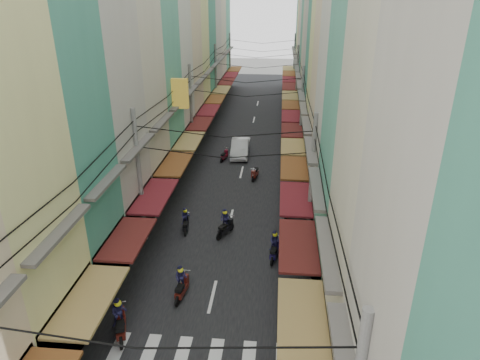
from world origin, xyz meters
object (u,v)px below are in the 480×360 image
Objects in this scene: white_car at (240,155)px; market_umbrella at (342,260)px; bicycle at (369,321)px; traffic_sign at (329,259)px.

white_car is 20.84m from market_umbrella.
market_umbrella is at bearing 58.58° from bicycle.
traffic_sign is (6.09, -19.59, 2.29)m from white_car.
market_umbrella reaches higher than bicycle.
market_umbrella is 0.84× the size of traffic_sign.
white_car is 22.53m from bicycle.
bicycle is 3.33m from traffic_sign.
traffic_sign is (-0.60, 0.00, -0.00)m from market_umbrella.
market_umbrella is (-1.32, 1.46, 2.29)m from bicycle.
white_car is at bearing 107.28° from traffic_sign.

